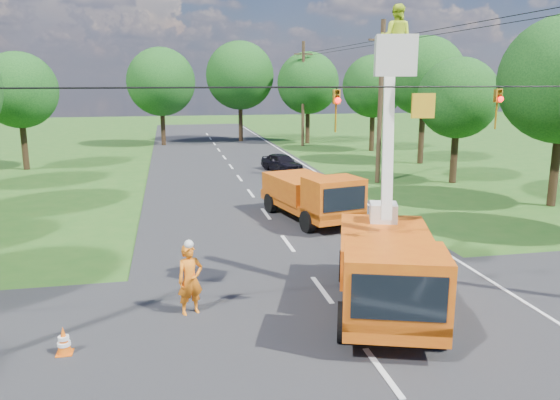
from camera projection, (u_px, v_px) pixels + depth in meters
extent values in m
plane|color=#245419|center=(251.00, 194.00, 31.40)|extent=(140.00, 140.00, 0.00)
cube|color=black|center=(251.00, 194.00, 31.40)|extent=(12.00, 100.00, 0.06)
cube|color=black|center=(353.00, 334.00, 14.18)|extent=(56.00, 10.00, 0.07)
cube|color=silver|center=(344.00, 190.00, 32.49)|extent=(0.12, 90.00, 0.02)
cube|color=#C0460D|center=(386.00, 283.00, 15.56)|extent=(4.42, 7.12, 0.50)
cube|color=#C0460D|center=(395.00, 285.00, 13.05)|extent=(2.92, 2.57, 1.67)
cube|color=black|center=(399.00, 298.00, 12.12)|extent=(2.03, 0.72, 1.06)
cube|color=#C0460D|center=(385.00, 250.00, 16.28)|extent=(3.78, 4.74, 1.12)
cylinder|color=black|center=(344.00, 322.00, 13.70)|extent=(0.66, 1.09, 1.03)
cylinder|color=black|center=(440.00, 327.00, 13.44)|extent=(0.66, 1.09, 1.03)
cylinder|color=black|center=(345.00, 266.00, 17.81)|extent=(0.66, 1.09, 1.03)
cylinder|color=black|center=(418.00, 269.00, 17.55)|extent=(0.66, 1.09, 1.03)
cube|color=silver|center=(383.00, 213.00, 17.28)|extent=(1.06, 1.06, 0.61)
cube|color=silver|center=(388.00, 137.00, 16.16)|extent=(0.76, 1.51, 4.84)
cube|color=silver|center=(395.00, 56.00, 14.52)|extent=(1.34, 1.34, 1.06)
imported|color=#C6E526|center=(396.00, 38.00, 14.42)|extent=(1.04, 0.97, 1.71)
cube|color=#C0460D|center=(309.00, 204.00, 25.58)|extent=(3.65, 6.63, 0.47)
cube|color=#C0460D|center=(333.00, 196.00, 23.40)|extent=(2.64, 2.25, 1.57)
cube|color=black|center=(344.00, 199.00, 22.60)|extent=(1.95, 0.51, 0.99)
cube|color=#C0460D|center=(301.00, 187.00, 26.18)|extent=(3.26, 4.32, 1.05)
cylinder|color=black|center=(308.00, 222.00, 23.42)|extent=(0.54, 1.01, 0.96)
cylinder|color=black|center=(351.00, 217.00, 24.31)|extent=(0.54, 1.01, 0.96)
cylinder|color=black|center=(271.00, 203.00, 26.96)|extent=(0.54, 1.01, 0.96)
cylinder|color=black|center=(310.00, 199.00, 27.84)|extent=(0.54, 1.01, 0.96)
imported|color=#E65913|center=(190.00, 280.00, 15.18)|extent=(0.86, 0.71, 2.03)
imported|color=black|center=(282.00, 163.00, 38.84)|extent=(2.80, 4.14, 1.31)
cone|color=#ED5B0C|center=(373.00, 232.00, 22.19)|extent=(0.36, 0.36, 0.70)
cube|color=#ED5B0C|center=(373.00, 240.00, 22.26)|extent=(0.38, 0.38, 0.04)
cylinder|color=white|center=(373.00, 231.00, 22.18)|extent=(0.26, 0.26, 0.09)
cylinder|color=white|center=(373.00, 234.00, 22.21)|extent=(0.31, 0.31, 0.09)
cone|color=#ED5B0C|center=(64.00, 340.00, 13.04)|extent=(0.36, 0.36, 0.70)
cube|color=#ED5B0C|center=(65.00, 353.00, 13.11)|extent=(0.38, 0.38, 0.04)
cylinder|color=white|center=(63.00, 338.00, 13.02)|extent=(0.26, 0.26, 0.09)
cylinder|color=white|center=(64.00, 344.00, 13.06)|extent=(0.31, 0.31, 0.09)
cone|color=#ED5B0C|center=(343.00, 201.00, 27.83)|extent=(0.36, 0.36, 0.70)
cube|color=#ED5B0C|center=(343.00, 208.00, 27.90)|extent=(0.38, 0.38, 0.04)
cylinder|color=white|center=(343.00, 200.00, 27.81)|extent=(0.26, 0.26, 0.09)
cylinder|color=white|center=(343.00, 203.00, 27.85)|extent=(0.31, 0.31, 0.09)
cylinder|color=#4C3823|center=(380.00, 103.00, 33.88)|extent=(0.30, 0.30, 10.00)
cube|color=#4C3823|center=(383.00, 40.00, 33.06)|extent=(1.80, 0.12, 0.12)
cylinder|color=#4C3823|center=(303.00, 94.00, 53.01)|extent=(0.30, 0.30, 10.00)
cube|color=#4C3823|center=(303.00, 54.00, 52.18)|extent=(1.80, 0.12, 0.12)
cylinder|color=black|center=(341.00, 87.00, 12.72)|extent=(18.00, 0.04, 0.04)
cube|color=#C58D17|center=(423.00, 106.00, 13.22)|extent=(0.60, 0.05, 0.60)
imported|color=#C58D17|center=(336.00, 111.00, 12.82)|extent=(0.16, 0.20, 1.00)
sphere|color=#FF0C0C|center=(338.00, 100.00, 12.65)|extent=(0.14, 0.14, 0.14)
imported|color=#C58D17|center=(497.00, 109.00, 13.63)|extent=(0.16, 0.20, 1.00)
sphere|color=#FF0C0C|center=(501.00, 99.00, 13.47)|extent=(0.14, 0.14, 0.14)
cylinder|color=#382616|center=(24.00, 142.00, 39.55)|extent=(0.44, 0.44, 4.05)
sphere|color=#0F3A14|center=(19.00, 90.00, 38.75)|extent=(5.40, 5.40, 5.40)
cylinder|color=#382616|center=(555.00, 162.00, 28.09)|extent=(0.44, 0.44, 4.58)
cylinder|color=#382616|center=(454.00, 153.00, 34.52)|extent=(0.44, 0.44, 3.78)
sphere|color=#0F3A14|center=(458.00, 98.00, 33.77)|extent=(5.00, 5.00, 5.00)
cylinder|color=#382616|center=(422.00, 133.00, 42.38)|extent=(0.44, 0.44, 4.75)
sphere|color=#0F3A14|center=(425.00, 76.00, 41.44)|extent=(6.00, 6.00, 6.00)
cylinder|color=#382616|center=(372.00, 128.00, 49.90)|extent=(0.44, 0.44, 4.14)
sphere|color=#0F3A14|center=(374.00, 86.00, 49.08)|extent=(5.60, 5.60, 5.60)
cylinder|color=#382616|center=(163.00, 123.00, 53.85)|extent=(0.44, 0.44, 4.40)
sphere|color=#0F3A14|center=(161.00, 82.00, 52.98)|extent=(6.60, 6.60, 6.60)
cylinder|color=#382616|center=(241.00, 118.00, 57.28)|extent=(0.44, 0.44, 4.84)
sphere|color=#0F3A14|center=(240.00, 75.00, 56.32)|extent=(7.00, 7.00, 7.00)
cylinder|color=#382616|center=(308.00, 122.00, 55.74)|extent=(0.44, 0.44, 4.31)
sphere|color=#0F3A14|center=(308.00, 83.00, 54.88)|extent=(6.20, 6.20, 6.20)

